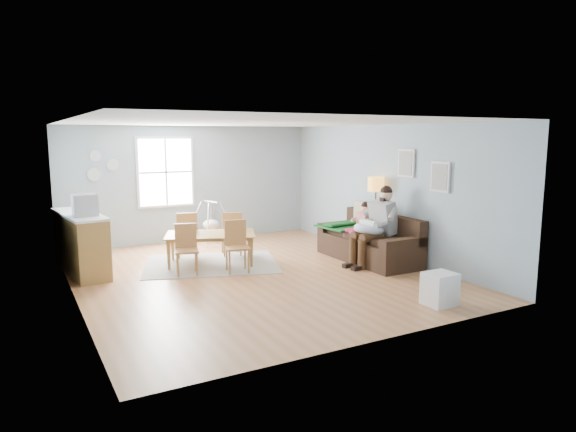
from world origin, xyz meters
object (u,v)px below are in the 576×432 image
chair_ne (232,231)px  baby_swing (211,224)px  floor_lamp (376,191)px  counter (81,243)px  storage_cube (439,289)px  chair_sw (186,246)px  father (376,223)px  toddler (361,220)px  chair_se (236,243)px  chair_nw (187,232)px  sofa (371,244)px  dining_table (211,249)px  monitor (85,205)px

chair_ne → baby_swing: 1.59m
floor_lamp → counter: size_ratio=0.82×
floor_lamp → chair_ne: (-2.59, 1.42, -0.83)m
storage_cube → chair_ne: bearing=108.6°
floor_lamp → chair_sw: size_ratio=1.81×
father → counter: bearing=157.6°
storage_cube → baby_swing: 6.12m
baby_swing → toddler: bearing=-55.4°
chair_ne → baby_swing: (0.13, 1.58, -0.10)m
toddler → chair_ne: (-2.23, 1.45, -0.26)m
chair_se → counter: size_ratio=0.47×
floor_lamp → baby_swing: (-2.46, 3.00, -0.93)m
chair_nw → storage_cube: bearing=-63.3°
floor_lamp → chair_sw: 3.97m
chair_se → toddler: bearing=-5.9°
sofa → chair_nw: (-3.17, 1.95, 0.21)m
floor_lamp → storage_cube: bearing=-110.7°
baby_swing → chair_ne: bearing=-94.7°
chair_se → chair_nw: bearing=108.0°
chair_sw → chair_ne: 1.55m
storage_cube → toddler: bearing=75.7°
dining_table → father: bearing=-7.6°
toddler → storage_cube: bearing=-104.3°
chair_nw → monitor: size_ratio=2.34×
dining_table → storage_cube: bearing=-40.5°
chair_nw → father: bearing=-36.9°
dining_table → counter: bearing=-172.2°
chair_sw → counter: bearing=148.8°
father → chair_nw: father is taller
chair_sw → baby_swing: 2.85m
dining_table → chair_se: chair_se is taller
storage_cube → monitor: size_ratio=1.19×
toddler → chair_sw: 3.53m
father → chair_sw: size_ratio=1.68×
father → counter: father is taller
sofa → baby_swing: size_ratio=1.96×
toddler → chair_nw: size_ratio=0.98×
dining_table → sofa: bearing=-1.2°
storage_cube → chair_nw: 5.22m
father → chair_ne: father is taller
chair_sw → counter: 1.93m
chair_nw → chair_ne: 0.91m
sofa → chair_sw: (-3.56, 0.76, 0.19)m
counter → baby_swing: 3.38m
floor_lamp → counter: 5.76m
toddler → storage_cube: size_ratio=1.91×
sofa → floor_lamp: bearing=41.4°
chair_se → counter: bearing=153.1°
storage_cube → chair_se: bearing=120.3°
sofa → chair_se: 2.75m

